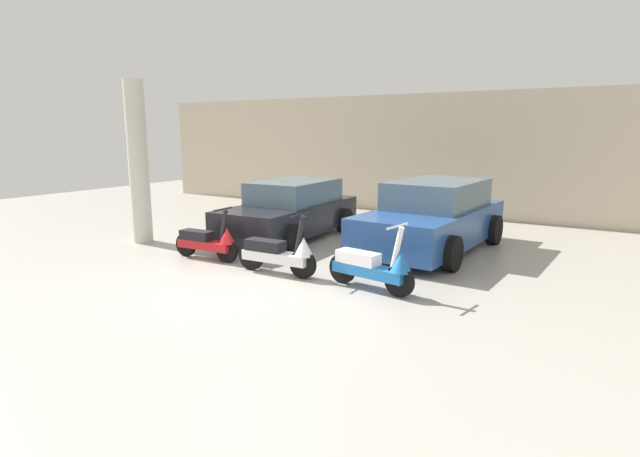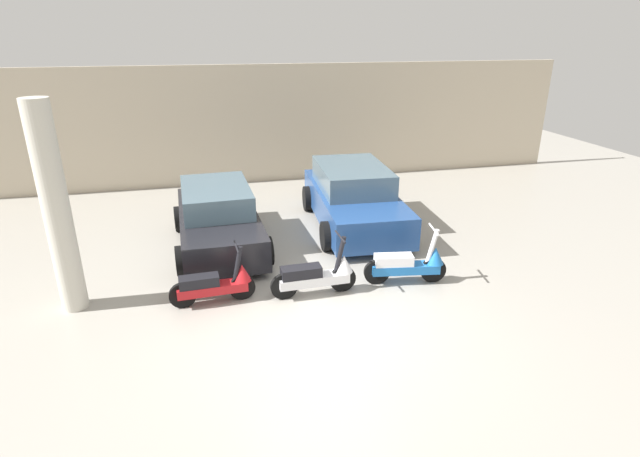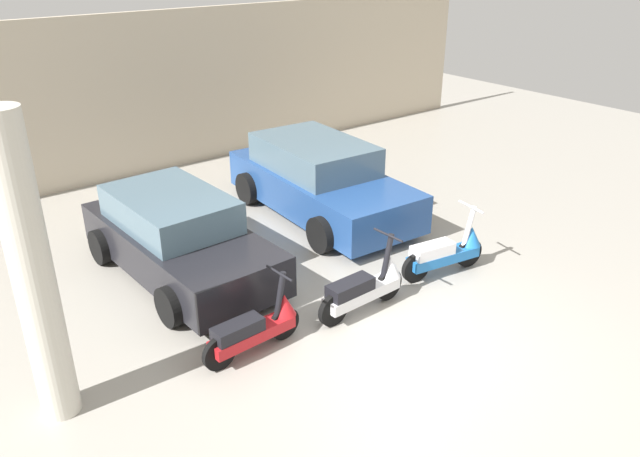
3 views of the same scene
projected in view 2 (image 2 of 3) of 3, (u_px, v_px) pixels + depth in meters
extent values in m
plane|color=#9E998E|center=(324.00, 326.00, 7.87)|extent=(28.00, 28.00, 0.00)
cube|color=beige|center=(256.00, 125.00, 14.81)|extent=(19.60, 0.12, 3.45)
cylinder|color=black|center=(242.00, 287.00, 8.59)|extent=(0.45, 0.10, 0.45)
cylinder|color=black|center=(183.00, 295.00, 8.33)|extent=(0.45, 0.10, 0.45)
cube|color=#B2191E|center=(213.00, 288.00, 8.44)|extent=(1.19, 0.33, 0.16)
cube|color=black|center=(199.00, 281.00, 8.32)|extent=(0.67, 0.30, 0.18)
cylinder|color=black|center=(238.00, 264.00, 8.41)|extent=(0.21, 0.09, 0.64)
cylinder|color=black|center=(236.00, 247.00, 8.29)|extent=(0.06, 0.52, 0.03)
cone|color=#B2191E|center=(242.00, 273.00, 8.49)|extent=(0.32, 0.32, 0.29)
cylinder|color=black|center=(343.00, 279.00, 8.86)|extent=(0.48, 0.10, 0.48)
cylinder|color=black|center=(284.00, 286.00, 8.60)|extent=(0.48, 0.10, 0.48)
cube|color=silver|center=(314.00, 279.00, 8.70)|extent=(1.25, 0.33, 0.17)
cube|color=black|center=(301.00, 272.00, 8.58)|extent=(0.70, 0.30, 0.19)
cylinder|color=black|center=(340.00, 255.00, 8.67)|extent=(0.22, 0.09, 0.68)
cylinder|color=black|center=(340.00, 237.00, 8.54)|extent=(0.05, 0.55, 0.03)
cone|color=silver|center=(344.00, 264.00, 8.75)|extent=(0.33, 0.33, 0.31)
cylinder|color=black|center=(433.00, 270.00, 9.18)|extent=(0.48, 0.16, 0.47)
cylinder|color=black|center=(377.00, 272.00, 9.11)|extent=(0.48, 0.16, 0.47)
cube|color=#1E66B2|center=(405.00, 268.00, 9.12)|extent=(1.27, 0.48, 0.16)
cube|color=white|center=(394.00, 260.00, 9.04)|extent=(0.73, 0.38, 0.19)
cylinder|color=white|center=(432.00, 247.00, 9.00)|extent=(0.23, 0.11, 0.67)
cylinder|color=white|center=(434.00, 229.00, 8.88)|extent=(0.12, 0.55, 0.03)
cone|color=#1E66B2|center=(435.00, 255.00, 9.07)|extent=(0.36, 0.36, 0.31)
cube|color=black|center=(219.00, 225.00, 10.62)|extent=(1.72, 3.85, 0.63)
cube|color=slate|center=(216.00, 197.00, 10.61)|extent=(1.47, 2.17, 0.50)
cylinder|color=black|center=(267.00, 251.00, 9.84)|extent=(0.22, 0.58, 0.58)
cylinder|color=black|center=(181.00, 261.00, 9.43)|extent=(0.22, 0.58, 0.58)
cylinder|color=black|center=(250.00, 212.00, 11.95)|extent=(0.22, 0.58, 0.58)
cylinder|color=black|center=(179.00, 219.00, 11.53)|extent=(0.22, 0.58, 0.58)
cube|color=navy|center=(354.00, 205.00, 11.74)|extent=(1.96, 4.23, 0.69)
cube|color=slate|center=(352.00, 177.00, 11.73)|extent=(1.65, 2.40, 0.54)
cylinder|color=black|center=(408.00, 230.00, 10.78)|extent=(0.25, 0.64, 0.63)
cylinder|color=black|center=(327.00, 236.00, 10.49)|extent=(0.25, 0.64, 0.63)
cylinder|color=black|center=(375.00, 195.00, 13.13)|extent=(0.25, 0.64, 0.63)
cylinder|color=black|center=(308.00, 198.00, 12.84)|extent=(0.25, 0.64, 0.63)
cylinder|color=beige|center=(56.00, 211.00, 7.79)|extent=(0.42, 0.42, 3.45)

